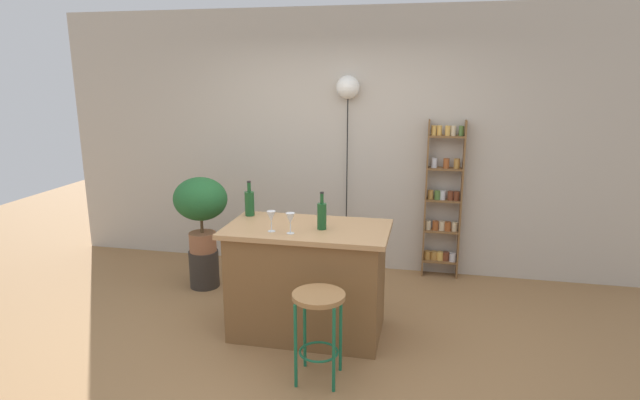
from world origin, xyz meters
The scene contains 12 objects.
ground centered at (0.00, 0.00, 0.00)m, with size 12.00×12.00×0.00m, color olive.
back_wall centered at (0.00, 1.95, 1.40)m, with size 6.40×0.10×2.80m, color #BCB2A3.
kitchen_counter centered at (0.00, 0.30, 0.46)m, with size 1.32×0.74×0.92m.
bar_stool centered at (0.24, -0.37, 0.49)m, with size 0.37×0.37×0.65m.
spice_shelf centered at (1.10, 1.81, 0.81)m, with size 0.38×0.14×1.67m.
plant_stool centered at (-1.26, 1.01, 0.19)m, with size 0.30×0.30×0.38m, color #2D2823.
potted_plant centered at (-1.26, 1.01, 0.87)m, with size 0.54×0.48×0.76m.
bottle_soda_blue centered at (-0.57, 0.53, 1.04)m, with size 0.08×0.08×0.31m.
bottle_wine_red centered at (0.13, 0.26, 1.04)m, with size 0.07×0.07×0.30m.
wine_glass_left centered at (-0.25, 0.12, 1.04)m, with size 0.07×0.07×0.16m.
wine_glass_center centered at (-0.09, 0.10, 1.04)m, with size 0.07×0.07×0.16m.
pendant_globe_light centered at (0.07, 1.84, 1.97)m, with size 0.25×0.25×2.11m.
Camera 1 is at (0.94, -3.60, 2.12)m, focal length 29.13 mm.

